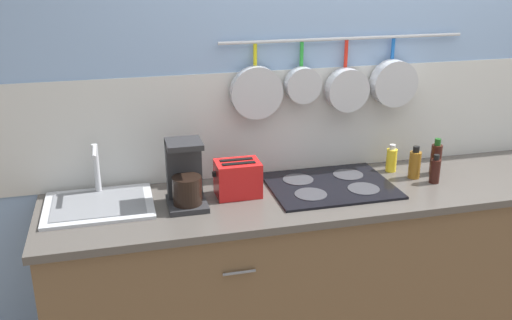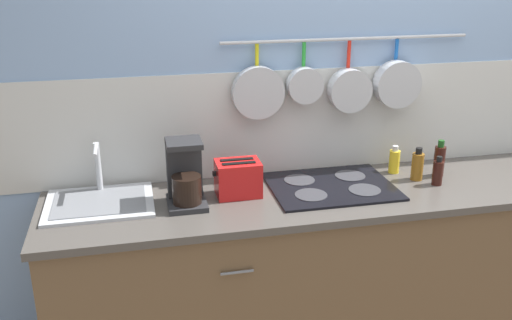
# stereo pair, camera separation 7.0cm
# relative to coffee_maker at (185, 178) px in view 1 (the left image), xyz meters

# --- Properties ---
(wall_back) EXTENTS (7.20, 0.16, 2.60)m
(wall_back) POSITION_rel_coffee_maker_xyz_m (0.97, 0.31, 0.24)
(wall_back) COLOR #84A3CC
(wall_back) RESTS_ON ground_plane
(cabinet_base) EXTENTS (3.23, 0.58, 0.88)m
(cabinet_base) POSITION_rel_coffee_maker_xyz_m (0.98, -0.03, -0.60)
(cabinet_base) COLOR brown
(cabinet_base) RESTS_ON ground_plane
(countertop) EXTENTS (3.27, 0.60, 0.03)m
(countertop) POSITION_rel_coffee_maker_xyz_m (0.98, -0.03, -0.14)
(countertop) COLOR #4C4742
(countertop) RESTS_ON cabinet_base
(sink_basin) EXTENTS (0.47, 0.38, 0.25)m
(sink_basin) POSITION_rel_coffee_maker_xyz_m (-0.38, 0.07, -0.10)
(sink_basin) COLOR #B7BABF
(sink_basin) RESTS_ON countertop
(coffee_maker) EXTENTS (0.17, 0.20, 0.30)m
(coffee_maker) POSITION_rel_coffee_maker_xyz_m (0.00, 0.00, 0.00)
(coffee_maker) COLOR #262628
(coffee_maker) RESTS_ON countertop
(toaster) EXTENTS (0.22, 0.15, 0.17)m
(toaster) POSITION_rel_coffee_maker_xyz_m (0.25, 0.04, -0.04)
(toaster) COLOR red
(toaster) RESTS_ON countertop
(cooktop) EXTENTS (0.59, 0.46, 0.01)m
(cooktop) POSITION_rel_coffee_maker_xyz_m (0.70, 0.02, -0.12)
(cooktop) COLOR black
(cooktop) RESTS_ON countertop
(bottle_sesame_oil) EXTENTS (0.05, 0.05, 0.14)m
(bottle_sesame_oil) POSITION_rel_coffee_maker_xyz_m (1.08, 0.14, -0.06)
(bottle_sesame_oil) COLOR yellow
(bottle_sesame_oil) RESTS_ON countertop
(bottle_vinegar) EXTENTS (0.06, 0.06, 0.17)m
(bottle_vinegar) POSITION_rel_coffee_maker_xyz_m (1.14, 0.03, -0.05)
(bottle_vinegar) COLOR #8C5919
(bottle_vinegar) RESTS_ON countertop
(bottle_olive_oil) EXTENTS (0.05, 0.05, 0.14)m
(bottle_olive_oil) POSITION_rel_coffee_maker_xyz_m (1.21, -0.05, -0.06)
(bottle_olive_oil) COLOR #33140F
(bottle_olive_oil) RESTS_ON countertop
(bottle_cooking_wine) EXTENTS (0.06, 0.06, 0.19)m
(bottle_cooking_wine) POSITION_rel_coffee_maker_xyz_m (1.27, 0.05, -0.04)
(bottle_cooking_wine) COLOR #33140F
(bottle_cooking_wine) RESTS_ON countertop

